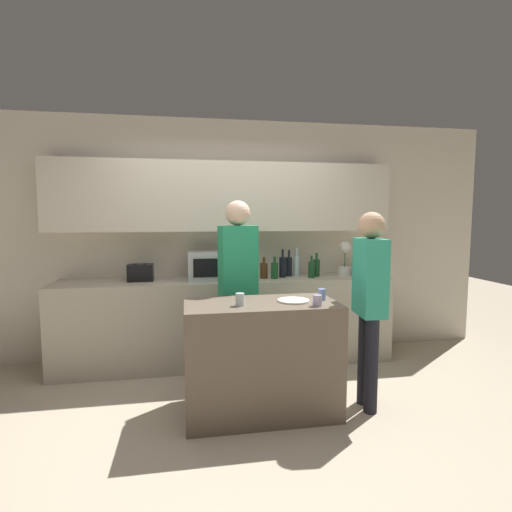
{
  "coord_description": "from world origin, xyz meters",
  "views": [
    {
      "loc": [
        -0.43,
        -2.89,
        1.62
      ],
      "look_at": [
        0.16,
        0.45,
        1.27
      ],
      "focal_mm": 28.0,
      "sensor_mm": 36.0,
      "label": 1
    }
  ],
  "objects_px": {
    "bottle_6": "(316,267)",
    "cup_1": "(240,299)",
    "potted_plant": "(345,259)",
    "cup_0": "(317,300)",
    "toaster": "(140,273)",
    "plate_on_island": "(293,301)",
    "bottle_1": "(275,270)",
    "person_left": "(370,293)",
    "person_center": "(238,276)",
    "microwave": "(212,266)",
    "bottle_5": "(311,269)",
    "bottle_3": "(289,266)",
    "bottle_0": "(264,270)",
    "cup_2": "(322,294)",
    "bottle_2": "(282,267)",
    "bottle_4": "(297,265)"
  },
  "relations": [
    {
      "from": "bottle_3",
      "to": "person_center",
      "type": "bearing_deg",
      "value": -133.46
    },
    {
      "from": "person_center",
      "to": "bottle_1",
      "type": "bearing_deg",
      "value": -141.75
    },
    {
      "from": "toaster",
      "to": "plate_on_island",
      "type": "height_order",
      "value": "toaster"
    },
    {
      "from": "bottle_0",
      "to": "cup_1",
      "type": "bearing_deg",
      "value": -109.1
    },
    {
      "from": "person_left",
      "to": "person_center",
      "type": "height_order",
      "value": "person_center"
    },
    {
      "from": "potted_plant",
      "to": "cup_0",
      "type": "height_order",
      "value": "potted_plant"
    },
    {
      "from": "potted_plant",
      "to": "bottle_4",
      "type": "relative_size",
      "value": 1.21
    },
    {
      "from": "potted_plant",
      "to": "bottle_6",
      "type": "xyz_separation_m",
      "value": [
        -0.34,
        0.01,
        -0.1
      ]
    },
    {
      "from": "microwave",
      "to": "person_center",
      "type": "relative_size",
      "value": 0.3
    },
    {
      "from": "toaster",
      "to": "bottle_5",
      "type": "height_order",
      "value": "bottle_5"
    },
    {
      "from": "bottle_1",
      "to": "bottle_5",
      "type": "height_order",
      "value": "bottle_5"
    },
    {
      "from": "cup_2",
      "to": "bottle_1",
      "type": "bearing_deg",
      "value": 97.61
    },
    {
      "from": "toaster",
      "to": "bottle_4",
      "type": "height_order",
      "value": "bottle_4"
    },
    {
      "from": "cup_0",
      "to": "toaster",
      "type": "bearing_deg",
      "value": 136.19
    },
    {
      "from": "bottle_3",
      "to": "person_left",
      "type": "relative_size",
      "value": 0.18
    },
    {
      "from": "microwave",
      "to": "toaster",
      "type": "bearing_deg",
      "value": 179.88
    },
    {
      "from": "bottle_2",
      "to": "cup_0",
      "type": "relative_size",
      "value": 3.65
    },
    {
      "from": "toaster",
      "to": "person_center",
      "type": "height_order",
      "value": "person_center"
    },
    {
      "from": "bottle_0",
      "to": "cup_2",
      "type": "xyz_separation_m",
      "value": [
        0.26,
        -1.16,
        -0.05
      ]
    },
    {
      "from": "toaster",
      "to": "plate_on_island",
      "type": "distance_m",
      "value": 1.81
    },
    {
      "from": "bottle_6",
      "to": "cup_1",
      "type": "xyz_separation_m",
      "value": [
        -1.05,
        -1.31,
        -0.06
      ]
    },
    {
      "from": "bottle_4",
      "to": "cup_1",
      "type": "xyz_separation_m",
      "value": [
        -0.84,
        -1.37,
        -0.08
      ]
    },
    {
      "from": "cup_0",
      "to": "person_left",
      "type": "xyz_separation_m",
      "value": [
        0.49,
        0.13,
        0.01
      ]
    },
    {
      "from": "bottle_5",
      "to": "bottle_0",
      "type": "bearing_deg",
      "value": 175.39
    },
    {
      "from": "bottle_0",
      "to": "plate_on_island",
      "type": "bearing_deg",
      "value": -89.32
    },
    {
      "from": "potted_plant",
      "to": "microwave",
      "type": "bearing_deg",
      "value": -179.94
    },
    {
      "from": "bottle_0",
      "to": "microwave",
      "type": "bearing_deg",
      "value": 176.21
    },
    {
      "from": "bottle_2",
      "to": "cup_1",
      "type": "height_order",
      "value": "bottle_2"
    },
    {
      "from": "bottle_2",
      "to": "cup_0",
      "type": "bearing_deg",
      "value": -92.89
    },
    {
      "from": "bottle_4",
      "to": "bottle_6",
      "type": "bearing_deg",
      "value": -16.65
    },
    {
      "from": "bottle_5",
      "to": "cup_1",
      "type": "relative_size",
      "value": 2.5
    },
    {
      "from": "plate_on_island",
      "to": "person_center",
      "type": "distance_m",
      "value": 0.7
    },
    {
      "from": "bottle_2",
      "to": "bottle_5",
      "type": "relative_size",
      "value": 1.28
    },
    {
      "from": "bottle_1",
      "to": "bottle_2",
      "type": "xyz_separation_m",
      "value": [
        0.11,
        0.09,
        0.03
      ]
    },
    {
      "from": "toaster",
      "to": "bottle_3",
      "type": "height_order",
      "value": "bottle_3"
    },
    {
      "from": "cup_1",
      "to": "person_left",
      "type": "distance_m",
      "value": 1.08
    },
    {
      "from": "bottle_1",
      "to": "potted_plant",
      "type": "bearing_deg",
      "value": 5.23
    },
    {
      "from": "bottle_3",
      "to": "plate_on_island",
      "type": "xyz_separation_m",
      "value": [
        -0.3,
        -1.3,
        -0.11
      ]
    },
    {
      "from": "bottle_0",
      "to": "bottle_2",
      "type": "height_order",
      "value": "bottle_2"
    },
    {
      "from": "bottle_2",
      "to": "bottle_3",
      "type": "xyz_separation_m",
      "value": [
        0.09,
        0.07,
        -0.01
      ]
    },
    {
      "from": "toaster",
      "to": "cup_1",
      "type": "distance_m",
      "value": 1.57
    },
    {
      "from": "bottle_3",
      "to": "cup_0",
      "type": "bearing_deg",
      "value": -96.3
    },
    {
      "from": "bottle_6",
      "to": "cup_2",
      "type": "relative_size",
      "value": 2.88
    },
    {
      "from": "person_left",
      "to": "plate_on_island",
      "type": "bearing_deg",
      "value": 89.27
    },
    {
      "from": "bottle_1",
      "to": "cup_1",
      "type": "xyz_separation_m",
      "value": [
        -0.55,
        -1.22,
        -0.05
      ]
    },
    {
      "from": "bottle_0",
      "to": "bottle_1",
      "type": "bearing_deg",
      "value": -19.07
    },
    {
      "from": "bottle_5",
      "to": "person_center",
      "type": "xyz_separation_m",
      "value": [
        -0.89,
        -0.56,
        0.03
      ]
    },
    {
      "from": "toaster",
      "to": "plate_on_island",
      "type": "xyz_separation_m",
      "value": [
        1.33,
        -1.22,
        -0.09
      ]
    },
    {
      "from": "microwave",
      "to": "bottle_6",
      "type": "bearing_deg",
      "value": 0.66
    },
    {
      "from": "cup_0",
      "to": "bottle_5",
      "type": "bearing_deg",
      "value": 74.01
    }
  ]
}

